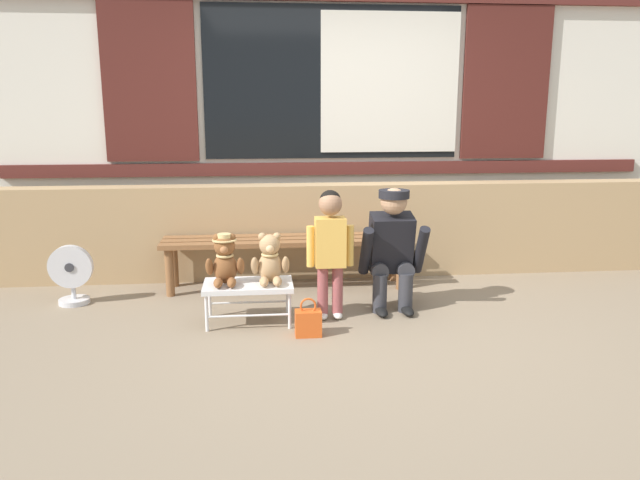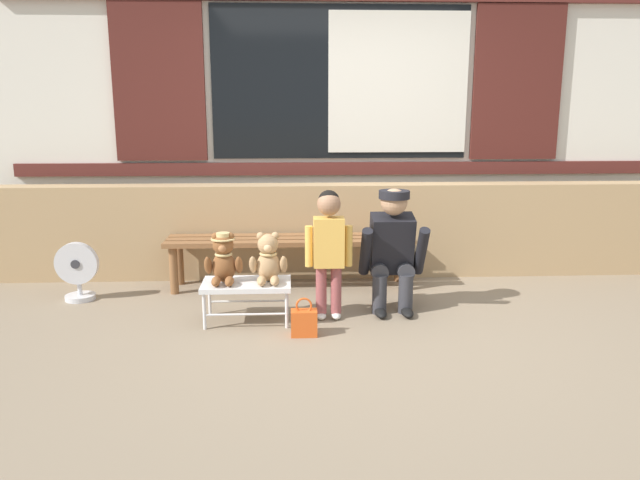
% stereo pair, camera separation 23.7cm
% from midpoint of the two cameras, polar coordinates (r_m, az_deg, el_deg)
% --- Properties ---
extents(ground_plane, '(60.00, 60.00, 0.00)m').
position_cam_midpoint_polar(ground_plane, '(4.42, 2.40, -8.21)').
color(ground_plane, '#84725B').
extents(brick_low_wall, '(6.54, 0.25, 0.85)m').
position_cam_midpoint_polar(brick_low_wall, '(5.67, 0.42, 0.92)').
color(brick_low_wall, tan).
rests_on(brick_low_wall, ground).
extents(shop_facade, '(6.67, 0.26, 3.39)m').
position_cam_midpoint_polar(shop_facade, '(6.07, -0.05, 13.84)').
color(shop_facade, silver).
rests_on(shop_facade, ground).
extents(wooden_bench_long, '(2.10, 0.40, 0.44)m').
position_cam_midpoint_polar(wooden_bench_long, '(5.29, -4.42, -0.54)').
color(wooden_bench_long, brown).
rests_on(wooden_bench_long, ground).
extents(small_display_bench, '(0.64, 0.36, 0.30)m').
position_cam_midpoint_polar(small_display_bench, '(4.50, -8.15, -4.37)').
color(small_display_bench, silver).
rests_on(small_display_bench, ground).
extents(teddy_bear_with_hat, '(0.28, 0.27, 0.36)m').
position_cam_midpoint_polar(teddy_bear_with_hat, '(4.46, -10.28, -1.86)').
color(teddy_bear_with_hat, brown).
rests_on(teddy_bear_with_hat, small_display_bench).
extents(teddy_bear_plain, '(0.28, 0.26, 0.36)m').
position_cam_midpoint_polar(teddy_bear_plain, '(4.45, -6.16, -1.89)').
color(teddy_bear_plain, tan).
rests_on(teddy_bear_plain, small_display_bench).
extents(child_standing, '(0.35, 0.18, 0.96)m').
position_cam_midpoint_polar(child_standing, '(4.47, -0.56, -0.04)').
color(child_standing, '#994C4C').
rests_on(child_standing, ground).
extents(adult_crouching, '(0.50, 0.49, 0.95)m').
position_cam_midpoint_polar(adult_crouching, '(4.73, 5.30, -0.78)').
color(adult_crouching, '#333338').
rests_on(adult_crouching, ground).
extents(handbag_on_ground, '(0.18, 0.11, 0.27)m').
position_cam_midpoint_polar(handbag_on_ground, '(4.27, -2.70, -7.61)').
color(handbag_on_ground, '#DB561E').
rests_on(handbag_on_ground, ground).
extents(floor_fan, '(0.34, 0.24, 0.48)m').
position_cam_midpoint_polar(floor_fan, '(5.30, -23.16, -3.01)').
color(floor_fan, silver).
rests_on(floor_fan, ground).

